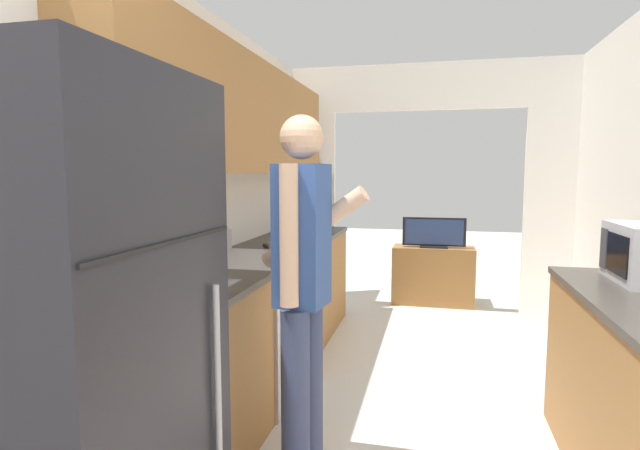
# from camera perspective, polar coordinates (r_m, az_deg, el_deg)

# --- Properties ---
(wall_left) EXTENTS (0.38, 6.77, 2.50)m
(wall_left) POSITION_cam_1_polar(r_m,az_deg,el_deg) (3.04, -14.85, 6.83)
(wall_left) COLOR white
(wall_left) RESTS_ON ground_plane
(wall_far_with_doorway) EXTENTS (3.13, 0.06, 2.50)m
(wall_far_with_doorway) POSITION_cam_1_polar(r_m,az_deg,el_deg) (5.05, 12.01, 6.03)
(wall_far_with_doorway) COLOR white
(wall_far_with_doorway) RESTS_ON ground_plane
(counter_left) EXTENTS (0.62, 3.26, 0.90)m
(counter_left) POSITION_cam_1_polar(r_m,az_deg,el_deg) (3.69, -5.99, -9.65)
(counter_left) COLOR #9E6B38
(counter_left) RESTS_ON ground_plane
(refrigerator) EXTENTS (0.78, 0.77, 1.75)m
(refrigerator) POSITION_cam_1_polar(r_m,az_deg,el_deg) (1.76, -27.42, -13.87)
(refrigerator) COLOR black
(refrigerator) RESTS_ON ground_plane
(range_oven) EXTENTS (0.66, 0.73, 1.04)m
(range_oven) POSITION_cam_1_polar(r_m,az_deg,el_deg) (3.34, -8.07, -11.30)
(range_oven) COLOR #B7B7BC
(range_oven) RESTS_ON ground_plane
(person) EXTENTS (0.55, 0.41, 1.70)m
(person) POSITION_cam_1_polar(r_m,az_deg,el_deg) (2.28, -2.04, -7.44)
(person) COLOR #384266
(person) RESTS_ON ground_plane
(tv_cabinet) EXTENTS (0.88, 0.42, 0.63)m
(tv_cabinet) POSITION_cam_1_polar(r_m,az_deg,el_deg) (5.69, 12.78, -5.60)
(tv_cabinet) COLOR #9E6B38
(tv_cabinet) RESTS_ON ground_plane
(television) EXTENTS (0.68, 0.16, 0.33)m
(television) POSITION_cam_1_polar(r_m,az_deg,el_deg) (5.57, 12.89, -0.90)
(television) COLOR black
(television) RESTS_ON tv_cabinet
(knife) EXTENTS (0.14, 0.32, 0.02)m
(knife) POSITION_cam_1_polar(r_m,az_deg,el_deg) (3.73, -5.91, -2.29)
(knife) COLOR #B7B7BC
(knife) RESTS_ON counter_left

